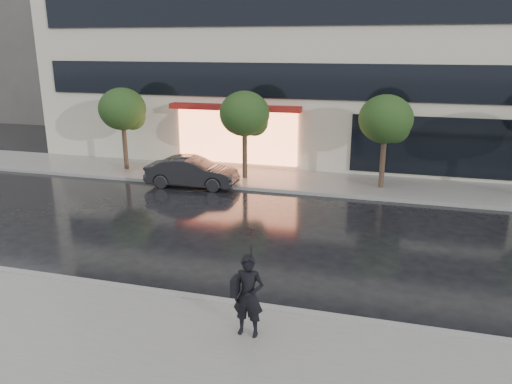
% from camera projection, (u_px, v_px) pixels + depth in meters
% --- Properties ---
extents(ground, '(120.00, 120.00, 0.00)m').
position_uv_depth(ground, '(243.00, 287.00, 12.64)').
color(ground, black).
rests_on(ground, ground).
extents(sidewalk_near, '(60.00, 4.50, 0.12)m').
position_uv_depth(sidewalk_near, '(193.00, 360.00, 9.62)').
color(sidewalk_near, slate).
rests_on(sidewalk_near, ground).
extents(sidewalk_far, '(60.00, 3.50, 0.12)m').
position_uv_depth(sidewalk_far, '(311.00, 182.00, 22.08)').
color(sidewalk_far, slate).
rests_on(sidewalk_far, ground).
extents(curb_near, '(60.00, 0.25, 0.14)m').
position_uv_depth(curb_near, '(230.00, 304.00, 11.70)').
color(curb_near, gray).
rests_on(curb_near, ground).
extents(curb_far, '(60.00, 0.25, 0.14)m').
position_uv_depth(curb_far, '(304.00, 192.00, 20.46)').
color(curb_far, gray).
rests_on(curb_far, ground).
extents(bg_building_left, '(14.00, 10.00, 12.00)m').
position_uv_depth(bg_building_left, '(18.00, 43.00, 42.22)').
color(bg_building_left, '#59544F').
rests_on(bg_building_left, ground).
extents(tree_far_west, '(2.20, 2.20, 3.99)m').
position_uv_depth(tree_far_west, '(124.00, 111.00, 23.39)').
color(tree_far_west, '#33261C').
rests_on(tree_far_west, ground).
extents(tree_mid_west, '(2.20, 2.20, 3.99)m').
position_uv_depth(tree_mid_west, '(246.00, 115.00, 21.83)').
color(tree_mid_west, '#33261C').
rests_on(tree_mid_west, ground).
extents(tree_mid_east, '(2.20, 2.20, 3.99)m').
position_uv_depth(tree_mid_east, '(387.00, 121.00, 20.26)').
color(tree_mid_east, '#33261C').
rests_on(tree_mid_east, ground).
extents(parked_car, '(4.00, 1.56, 1.30)m').
position_uv_depth(parked_car, '(192.00, 172.00, 21.38)').
color(parked_car, black).
rests_on(parked_car, ground).
extents(pedestrian_with_umbrella, '(0.86, 0.88, 2.37)m').
position_uv_depth(pedestrian_with_umbrella, '(250.00, 269.00, 9.96)').
color(pedestrian_with_umbrella, black).
rests_on(pedestrian_with_umbrella, sidewalk_near).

